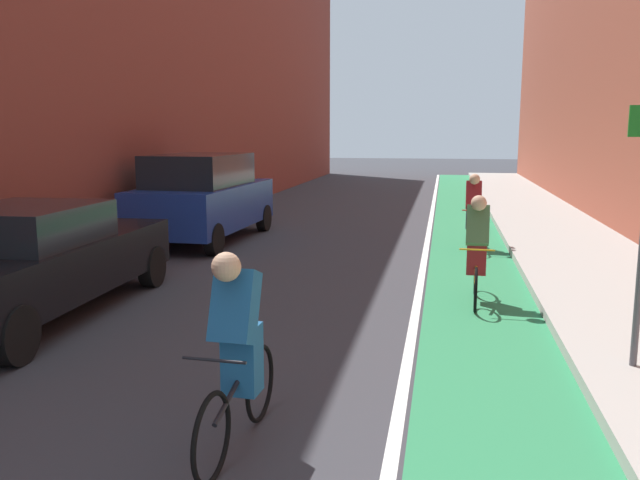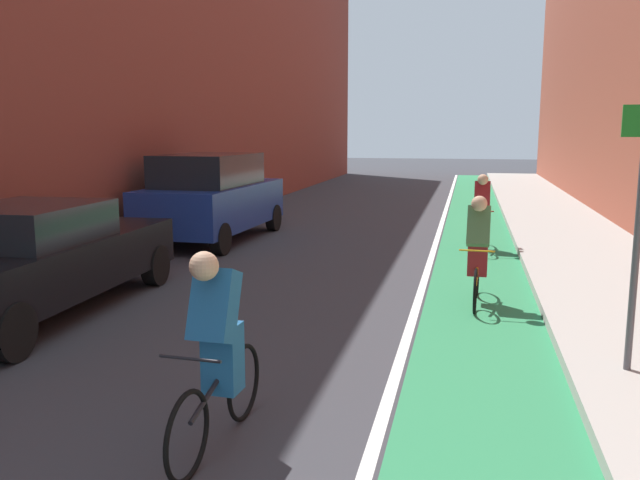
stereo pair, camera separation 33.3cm
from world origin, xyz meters
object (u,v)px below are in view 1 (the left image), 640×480
(parked_sedan_black, at_px, (36,259))
(parked_suv_blue, at_px, (203,197))
(cyclist_lead, at_px, (237,350))
(cyclist_mid, at_px, (477,246))
(cyclist_trailing, at_px, (473,209))

(parked_sedan_black, xyz_separation_m, parked_suv_blue, (-0.00, 6.27, 0.23))
(parked_suv_blue, relative_size, cyclist_lead, 2.65)
(cyclist_mid, xyz_separation_m, cyclist_trailing, (0.13, 4.52, 0.00))
(parked_sedan_black, distance_m, cyclist_mid, 6.13)
(cyclist_mid, bearing_deg, parked_suv_blue, 142.95)
(cyclist_mid, bearing_deg, cyclist_lead, -112.42)
(parked_suv_blue, bearing_deg, cyclist_mid, -37.05)
(cyclist_mid, distance_m, cyclist_trailing, 4.52)
(parked_sedan_black, relative_size, cyclist_trailing, 2.80)
(parked_suv_blue, xyz_separation_m, cyclist_trailing, (5.98, 0.10, -0.17))
(cyclist_lead, bearing_deg, parked_sedan_black, 141.12)
(parked_sedan_black, distance_m, parked_suv_blue, 6.28)
(parked_sedan_black, height_order, cyclist_lead, cyclist_lead)
(cyclist_trailing, bearing_deg, cyclist_lead, -102.88)
(parked_suv_blue, distance_m, cyclist_trailing, 5.98)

